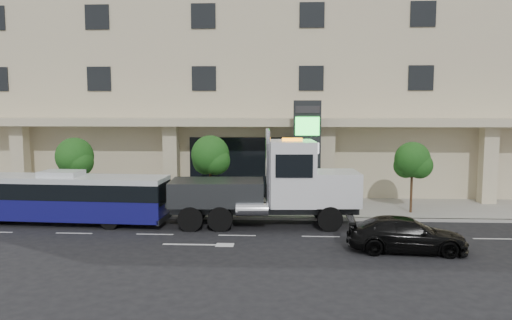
{
  "coord_description": "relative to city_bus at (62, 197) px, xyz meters",
  "views": [
    {
      "loc": [
        2.12,
        -24.83,
        6.13
      ],
      "look_at": [
        0.72,
        2.0,
        3.28
      ],
      "focal_mm": 35.0,
      "sensor_mm": 36.0,
      "label": 1
    }
  ],
  "objects": [
    {
      "name": "black_sedan",
      "position": [
        16.87,
        -4.23,
        -0.7
      ],
      "size": [
        5.15,
        2.37,
        1.46
      ],
      "primitive_type": "imported",
      "rotation": [
        0.0,
        0.0,
        1.5
      ],
      "color": "black",
      "rests_on": "ground"
    },
    {
      "name": "tree_right",
      "position": [
        18.95,
        3.1,
        1.6
      ],
      "size": [
        2.1,
        2.0,
        4.04
      ],
      "color": "#422B19",
      "rests_on": "sidewalk"
    },
    {
      "name": "tree_mid",
      "position": [
        7.45,
        3.1,
        1.83
      ],
      "size": [
        2.28,
        2.2,
        4.38
      ],
      "color": "#422B19",
      "rests_on": "sidewalk"
    },
    {
      "name": "city_bus",
      "position": [
        0.0,
        0.0,
        0.0
      ],
      "size": [
        11.23,
        2.96,
        2.82
      ],
      "rotation": [
        0.0,
        0.0,
        -0.06
      ],
      "color": "black",
      "rests_on": "ground"
    },
    {
      "name": "tow_truck",
      "position": [
        11.1,
        0.12,
        0.62
      ],
      "size": [
        10.99,
        3.18,
        5.0
      ],
      "rotation": [
        0.0,
        0.0,
        0.05
      ],
      "color": "#2D3033",
      "rests_on": "ground"
    },
    {
      "name": "convention_center",
      "position": [
        9.42,
        14.93,
        8.54
      ],
      "size": [
        60.0,
        17.6,
        20.0
      ],
      "color": "#C7B595",
      "rests_on": "ground"
    },
    {
      "name": "ground",
      "position": [
        9.42,
        -0.5,
        -1.43
      ],
      "size": [
        120.0,
        120.0,
        0.0
      ],
      "primitive_type": "plane",
      "color": "black",
      "rests_on": "ground"
    },
    {
      "name": "sidewalk",
      "position": [
        9.42,
        4.5,
        -1.36
      ],
      "size": [
        120.0,
        6.0,
        0.15
      ],
      "primitive_type": "cube",
      "color": "gray",
      "rests_on": "ground"
    },
    {
      "name": "signage_pylon",
      "position": [
        13.01,
        3.91,
        1.95
      ],
      "size": [
        1.59,
        0.59,
        6.38
      ],
      "rotation": [
        0.0,
        0.0,
        0.0
      ],
      "color": "black",
      "rests_on": "sidewalk"
    },
    {
      "name": "curb",
      "position": [
        9.42,
        1.5,
        -1.36
      ],
      "size": [
        120.0,
        0.3,
        0.15
      ],
      "primitive_type": "cube",
      "color": "gray",
      "rests_on": "ground"
    },
    {
      "name": "tree_left",
      "position": [
        -0.55,
        3.1,
        1.68
      ],
      "size": [
        2.27,
        2.2,
        4.22
      ],
      "color": "#422B19",
      "rests_on": "sidewalk"
    }
  ]
}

